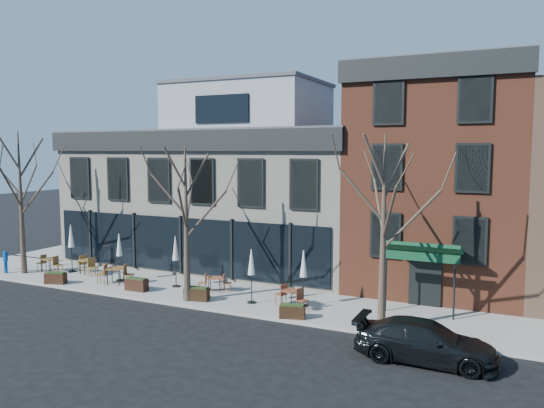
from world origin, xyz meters
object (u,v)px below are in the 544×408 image
at_px(parked_sedan, 425,342).
at_px(call_box, 5,261).
at_px(umbrella_0, 71,239).
at_px(cafe_set_0, 50,264).

relative_size(parked_sedan, call_box, 3.63).
xyz_separation_m(call_box, umbrella_0, (3.17, 1.81, 1.23)).
height_order(parked_sedan, cafe_set_0, parked_sedan).
xyz_separation_m(cafe_set_0, umbrella_0, (1.12, 0.57, 1.43)).
distance_m(parked_sedan, cafe_set_0, 21.71).
relative_size(cafe_set_0, umbrella_0, 0.66).
bearing_deg(umbrella_0, cafe_set_0, -153.08).
relative_size(parked_sedan, umbrella_0, 1.73).
distance_m(call_box, cafe_set_0, 2.40).
relative_size(parked_sedan, cafe_set_0, 2.61).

